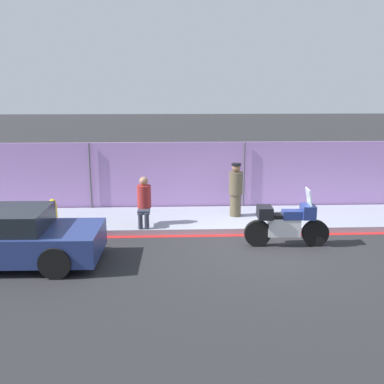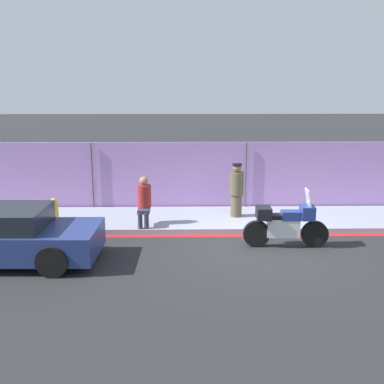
{
  "view_description": "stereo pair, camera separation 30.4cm",
  "coord_description": "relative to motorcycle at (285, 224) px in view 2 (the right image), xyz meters",
  "views": [
    {
      "loc": [
        -2.28,
        -10.63,
        3.94
      ],
      "look_at": [
        -1.76,
        1.59,
        1.1
      ],
      "focal_mm": 42.0,
      "sensor_mm": 36.0,
      "label": 1
    },
    {
      "loc": [
        -1.98,
        -10.64,
        3.94
      ],
      "look_at": [
        -1.76,
        1.59,
        1.1
      ],
      "focal_mm": 42.0,
      "sensor_mm": 36.0,
      "label": 2
    }
  ],
  "objects": [
    {
      "name": "ground_plane",
      "position": [
        -0.56,
        -0.12,
        -0.61
      ],
      "size": [
        120.0,
        120.0,
        0.0
      ],
      "primitive_type": "plane",
      "color": "#262628"
    },
    {
      "name": "sidewalk",
      "position": [
        -0.56,
        2.19,
        -0.53
      ],
      "size": [
        36.6,
        2.44,
        0.16
      ],
      "color": "#8E93A3",
      "rests_on": "ground_plane"
    },
    {
      "name": "curb_paint_stripe",
      "position": [
        -0.56,
        0.88,
        -0.61
      ],
      "size": [
        36.6,
        0.18,
        0.01
      ],
      "color": "red",
      "rests_on": "ground_plane"
    },
    {
      "name": "storefront_fence",
      "position": [
        -0.56,
        3.5,
        0.52
      ],
      "size": [
        34.77,
        0.17,
        2.26
      ],
      "color": "#AD7FC6",
      "rests_on": "ground_plane"
    },
    {
      "name": "motorcycle",
      "position": [
        0.0,
        0.0,
        0.0
      ],
      "size": [
        2.15,
        0.54,
        1.5
      ],
      "rotation": [
        0.0,
        0.0,
        -0.04
      ],
      "color": "black",
      "rests_on": "ground_plane"
    },
    {
      "name": "officer_standing",
      "position": [
        -0.98,
        2.26,
        0.37
      ],
      "size": [
        0.41,
        0.41,
        1.61
      ],
      "color": "brown",
      "rests_on": "sidewalk"
    },
    {
      "name": "person_seated_on_curb",
      "position": [
        -3.67,
        1.46,
        0.31
      ],
      "size": [
        0.39,
        0.7,
        1.37
      ],
      "color": "#2D3342",
      "rests_on": "sidewalk"
    },
    {
      "name": "parked_car_left_down_street",
      "position": [
        -6.72,
        -0.91,
        0.03
      ],
      "size": [
        4.33,
        1.93,
        1.29
      ],
      "rotation": [
        0.0,
        0.0,
        -0.02
      ],
      "color": "navy",
      "rests_on": "ground_plane"
    },
    {
      "name": "fire_hydrant",
      "position": [
        -6.32,
        1.9,
        -0.12
      ],
      "size": [
        0.23,
        0.28,
        0.67
      ],
      "color": "gold",
      "rests_on": "sidewalk"
    }
  ]
}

